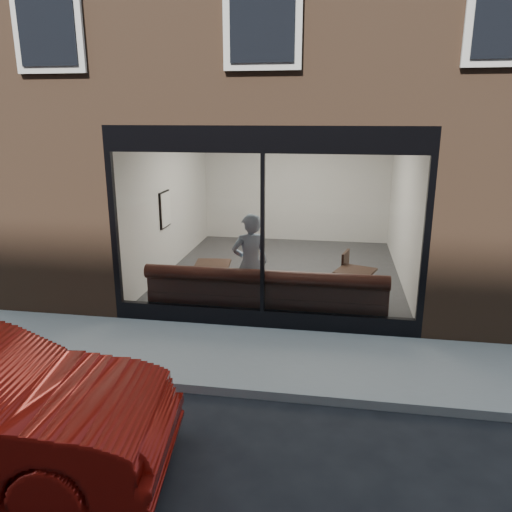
% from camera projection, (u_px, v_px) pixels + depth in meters
% --- Properties ---
extents(ground, '(120.00, 120.00, 0.00)m').
position_uv_depth(ground, '(237.00, 393.00, 6.22)').
color(ground, black).
rests_on(ground, ground).
extents(sidewalk_near, '(40.00, 2.00, 0.01)m').
position_uv_depth(sidewalk_near, '(251.00, 356.00, 7.17)').
color(sidewalk_near, gray).
rests_on(sidewalk_near, ground).
extents(kerb_near, '(40.00, 0.10, 0.12)m').
position_uv_depth(kerb_near, '(237.00, 391.00, 6.16)').
color(kerb_near, gray).
rests_on(kerb_near, ground).
extents(host_building_pier_left, '(2.50, 12.00, 3.20)m').
position_uv_depth(host_building_pier_left, '(162.00, 180.00, 13.97)').
color(host_building_pier_left, brown).
rests_on(host_building_pier_left, ground).
extents(host_building_pier_right, '(2.50, 12.00, 3.20)m').
position_uv_depth(host_building_pier_right, '(442.00, 186.00, 12.79)').
color(host_building_pier_right, brown).
rests_on(host_building_pier_right, ground).
extents(host_building_backfill, '(5.00, 6.00, 3.20)m').
position_uv_depth(host_building_backfill, '(304.00, 171.00, 16.23)').
color(host_building_backfill, brown).
rests_on(host_building_backfill, ground).
extents(cafe_floor, '(6.00, 6.00, 0.00)m').
position_uv_depth(cafe_floor, '(282.00, 272.00, 10.97)').
color(cafe_floor, '#2D2D30').
rests_on(cafe_floor, ground).
extents(cafe_ceiling, '(6.00, 6.00, 0.00)m').
position_uv_depth(cafe_ceiling, '(285.00, 123.00, 10.10)').
color(cafe_ceiling, white).
rests_on(cafe_ceiling, host_building_upper).
extents(cafe_wall_back, '(5.00, 0.00, 5.00)m').
position_uv_depth(cafe_wall_back, '(296.00, 182.00, 13.37)').
color(cafe_wall_back, silver).
rests_on(cafe_wall_back, ground).
extents(cafe_wall_left, '(0.00, 6.00, 6.00)m').
position_uv_depth(cafe_wall_left, '(171.00, 198.00, 10.92)').
color(cafe_wall_left, silver).
rests_on(cafe_wall_left, ground).
extents(cafe_wall_right, '(0.00, 6.00, 6.00)m').
position_uv_depth(cafe_wall_right, '(405.00, 204.00, 10.14)').
color(cafe_wall_right, silver).
rests_on(cafe_wall_right, ground).
extents(storefront_kick, '(5.00, 0.10, 0.30)m').
position_uv_depth(storefront_kick, '(262.00, 318.00, 8.13)').
color(storefront_kick, black).
rests_on(storefront_kick, ground).
extents(storefront_header, '(5.00, 0.10, 0.40)m').
position_uv_depth(storefront_header, '(263.00, 139.00, 7.35)').
color(storefront_header, black).
rests_on(storefront_header, host_building_upper).
extents(storefront_mullion, '(0.06, 0.10, 2.50)m').
position_uv_depth(storefront_mullion, '(263.00, 235.00, 7.75)').
color(storefront_mullion, black).
rests_on(storefront_mullion, storefront_kick).
extents(storefront_glass, '(4.80, 0.00, 4.80)m').
position_uv_depth(storefront_glass, '(262.00, 235.00, 7.72)').
color(storefront_glass, white).
rests_on(storefront_glass, storefront_kick).
extents(banquette, '(4.00, 0.55, 0.45)m').
position_uv_depth(banquette, '(266.00, 305.00, 8.49)').
color(banquette, '#351913').
rests_on(banquette, cafe_floor).
extents(person, '(0.76, 0.65, 1.76)m').
position_uv_depth(person, '(250.00, 264.00, 8.56)').
color(person, '#94ABC5').
rests_on(person, cafe_floor).
extents(cafe_table_left, '(0.69, 0.69, 0.04)m').
position_uv_depth(cafe_table_left, '(213.00, 264.00, 9.04)').
color(cafe_table_left, black).
rests_on(cafe_table_left, cafe_floor).
extents(cafe_table_right, '(0.78, 0.78, 0.04)m').
position_uv_depth(cafe_table_right, '(355.00, 271.00, 8.64)').
color(cafe_table_right, black).
rests_on(cafe_table_right, cafe_floor).
extents(cafe_chair_left, '(0.38, 0.38, 0.03)m').
position_uv_depth(cafe_chair_left, '(247.00, 280.00, 9.72)').
color(cafe_chair_left, black).
rests_on(cafe_chair_left, cafe_floor).
extents(cafe_chair_right, '(0.55, 0.55, 0.04)m').
position_uv_depth(cafe_chair_right, '(334.00, 287.00, 9.35)').
color(cafe_chair_right, black).
rests_on(cafe_chair_right, cafe_floor).
extents(wall_poster, '(0.02, 0.53, 0.71)m').
position_uv_depth(wall_poster, '(166.00, 209.00, 10.53)').
color(wall_poster, white).
rests_on(wall_poster, cafe_wall_left).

